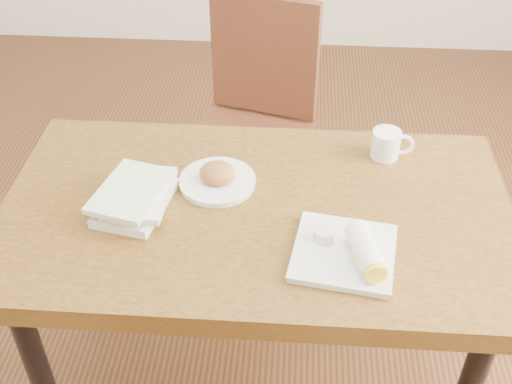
# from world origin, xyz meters

# --- Properties ---
(ground) EXTENTS (4.00, 5.00, 0.01)m
(ground) POSITION_xyz_m (0.00, 0.00, -0.01)
(ground) COLOR #472814
(ground) RESTS_ON ground
(table) EXTENTS (1.30, 0.74, 0.75)m
(table) POSITION_xyz_m (0.00, 0.00, 0.67)
(table) COLOR brown
(table) RESTS_ON ground
(chair_far) EXTENTS (0.51, 0.51, 0.95)m
(chair_far) POSITION_xyz_m (-0.06, 0.77, 0.55)
(chair_far) COLOR #4E2216
(chair_far) RESTS_ON ground
(plate_scone) EXTENTS (0.20, 0.20, 0.06)m
(plate_scone) POSITION_xyz_m (-0.11, 0.09, 0.77)
(plate_scone) COLOR white
(plate_scone) RESTS_ON table
(coffee_mug) EXTENTS (0.12, 0.08, 0.08)m
(coffee_mug) POSITION_xyz_m (0.35, 0.25, 0.79)
(coffee_mug) COLOR white
(coffee_mug) RESTS_ON table
(plate_burrito) EXTENTS (0.26, 0.26, 0.08)m
(plate_burrito) POSITION_xyz_m (0.23, -0.17, 0.77)
(plate_burrito) COLOR white
(plate_burrito) RESTS_ON table
(book_stack) EXTENTS (0.20, 0.25, 0.06)m
(book_stack) POSITION_xyz_m (-0.30, -0.01, 0.78)
(book_stack) COLOR white
(book_stack) RESTS_ON table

